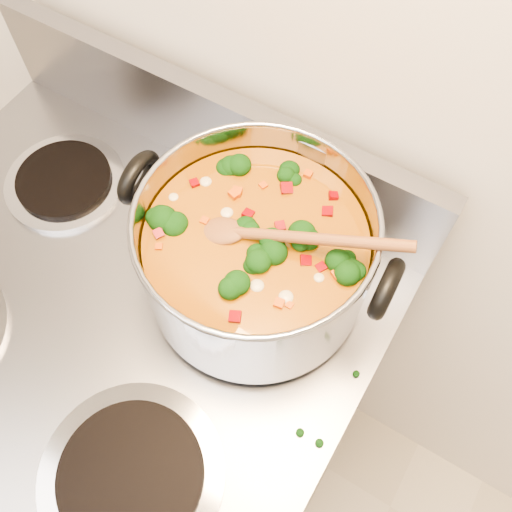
{
  "coord_description": "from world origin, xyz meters",
  "views": [
    {
      "loc": [
        0.33,
        1.01,
        1.65
      ],
      "look_at": [
        0.15,
        1.31,
        1.01
      ],
      "focal_mm": 40.0,
      "sensor_mm": 36.0,
      "label": 1
    }
  ],
  "objects": [
    {
      "name": "electric_range",
      "position": [
        -0.02,
        1.16,
        0.47
      ],
      "size": [
        0.74,
        0.67,
        1.08
      ],
      "color": "gray",
      "rests_on": "ground"
    },
    {
      "name": "stockpot",
      "position": [
        0.15,
        1.31,
        1.01
      ],
      "size": [
        0.35,
        0.3,
        0.18
      ],
      "rotation": [
        0.0,
        0.0,
        0.06
      ],
      "color": "#999AA1",
      "rests_on": "electric_range"
    },
    {
      "name": "wooden_spoon",
      "position": [
        0.16,
        1.31,
        1.07
      ],
      "size": [
        0.26,
        0.1,
        0.08
      ],
      "rotation": [
        0.0,
        0.0,
        0.3
      ],
      "color": "brown",
      "rests_on": "stockpot"
    },
    {
      "name": "cooktop_crumbs",
      "position": [
        0.06,
        1.33,
        0.92
      ],
      "size": [
        0.32,
        0.27,
        0.01
      ],
      "color": "black",
      "rests_on": "electric_range"
    }
  ]
}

